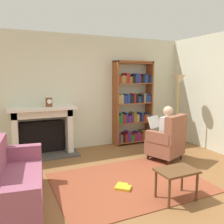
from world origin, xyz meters
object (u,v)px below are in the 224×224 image
bookshelf (133,105)px  seated_reader (163,130)px  fireplace (42,130)px  side_table (177,174)px  mantel_clock (49,102)px  floor_lamp (179,86)px  armchair_reading (168,141)px  sofa_floral (9,186)px

bookshelf → seated_reader: bearing=-90.5°
fireplace → side_table: size_ratio=2.60×
mantel_clock → floor_lamp: floor_lamp is taller
fireplace → side_table: 3.11m
bookshelf → armchair_reading: (0.03, -1.44, -0.59)m
mantel_clock → armchair_reading: 2.64m
armchair_reading → floor_lamp: size_ratio=0.55×
seated_reader → sofa_floral: (-2.99, -0.77, -0.30)m
fireplace → bookshelf: size_ratio=0.69×
bookshelf → side_table: (-0.85, -2.79, -0.64)m
fireplace → bookshelf: bookshelf is taller
mantel_clock → seated_reader: bearing=-29.4°
bookshelf → floor_lamp: bookshelf is taller
bookshelf → seated_reader: (-0.01, -1.33, -0.39)m
floor_lamp → side_table: bearing=-129.4°
bookshelf → armchair_reading: 1.55m
seated_reader → sofa_floral: seated_reader is taller
fireplace → mantel_clock: mantel_clock is taller
mantel_clock → seated_reader: size_ratio=0.17×
mantel_clock → floor_lamp: size_ratio=0.11×
bookshelf → armchair_reading: bookshelf is taller
armchair_reading → floor_lamp: bearing=-161.2°
bookshelf → sofa_floral: 3.73m
side_table → mantel_clock: bearing=115.8°
mantel_clock → seated_reader: 2.50m
bookshelf → sofa_floral: size_ratio=1.19×
bookshelf → fireplace: bearing=-179.1°
armchair_reading → seated_reader: size_ratio=0.85×
mantel_clock → bookshelf: size_ratio=0.09×
fireplace → armchair_reading: fireplace is taller
fireplace → mantel_clock: 0.63m
seated_reader → side_table: bearing=38.0°
floor_lamp → seated_reader: bearing=-145.3°
fireplace → seated_reader: bearing=-29.7°
fireplace → armchair_reading: 2.71m
mantel_clock → sofa_floral: mantel_clock is taller
sofa_floral → seated_reader: bearing=-67.7°
mantel_clock → bookshelf: bookshelf is taller
bookshelf → side_table: 2.98m
sofa_floral → side_table: (2.15, -0.69, 0.05)m
armchair_reading → sofa_floral: 3.11m
seated_reader → floor_lamp: 1.35m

